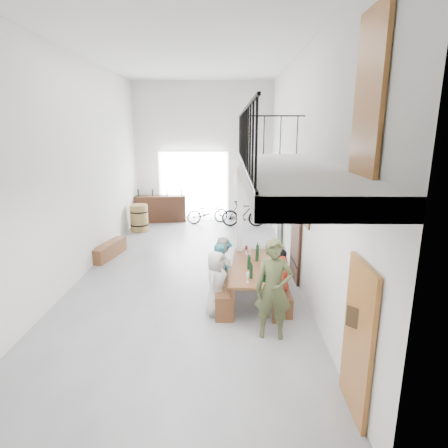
{
  "coord_description": "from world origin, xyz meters",
  "views": [
    {
      "loc": [
        1.02,
        -9.23,
        3.7
      ],
      "look_at": [
        0.92,
        -0.5,
        1.47
      ],
      "focal_mm": 30.0,
      "sensor_mm": 36.0,
      "label": 1
    }
  ],
  "objects_px": {
    "side_bench": "(109,250)",
    "serving_counter": "(161,209)",
    "tasting_table": "(254,269)",
    "host_standing": "(274,289)",
    "oak_barrel": "(139,218)",
    "bicycle_near": "(207,213)",
    "bench_inner": "(224,287)"
  },
  "relations": [
    {
      "from": "host_standing",
      "to": "bicycle_near",
      "type": "bearing_deg",
      "value": 107.79
    },
    {
      "from": "oak_barrel",
      "to": "serving_counter",
      "type": "distance_m",
      "value": 1.55
    },
    {
      "from": "tasting_table",
      "to": "side_bench",
      "type": "bearing_deg",
      "value": 150.0
    },
    {
      "from": "oak_barrel",
      "to": "host_standing",
      "type": "distance_m",
      "value": 8.35
    },
    {
      "from": "side_bench",
      "to": "serving_counter",
      "type": "distance_m",
      "value": 4.48
    },
    {
      "from": "tasting_table",
      "to": "host_standing",
      "type": "distance_m",
      "value": 1.57
    },
    {
      "from": "side_bench",
      "to": "serving_counter",
      "type": "bearing_deg",
      "value": 80.33
    },
    {
      "from": "side_bench",
      "to": "bicycle_near",
      "type": "xyz_separation_m",
      "value": [
        2.68,
        4.12,
        0.23
      ]
    },
    {
      "from": "bench_inner",
      "to": "side_bench",
      "type": "height_order",
      "value": "bench_inner"
    },
    {
      "from": "bench_inner",
      "to": "serving_counter",
      "type": "relative_size",
      "value": 1.12
    },
    {
      "from": "tasting_table",
      "to": "bicycle_near",
      "type": "relative_size",
      "value": 1.47
    },
    {
      "from": "serving_counter",
      "to": "host_standing",
      "type": "bearing_deg",
      "value": -75.67
    },
    {
      "from": "tasting_table",
      "to": "bicycle_near",
      "type": "bearing_deg",
      "value": 105.69
    },
    {
      "from": "tasting_table",
      "to": "side_bench",
      "type": "height_order",
      "value": "tasting_table"
    },
    {
      "from": "bench_inner",
      "to": "host_standing",
      "type": "height_order",
      "value": "host_standing"
    },
    {
      "from": "bench_inner",
      "to": "tasting_table",
      "type": "bearing_deg",
      "value": -5.08
    },
    {
      "from": "side_bench",
      "to": "oak_barrel",
      "type": "height_order",
      "value": "oak_barrel"
    },
    {
      "from": "tasting_table",
      "to": "serving_counter",
      "type": "distance_m",
      "value": 7.92
    },
    {
      "from": "side_bench",
      "to": "host_standing",
      "type": "height_order",
      "value": "host_standing"
    },
    {
      "from": "bench_inner",
      "to": "oak_barrel",
      "type": "bearing_deg",
      "value": 118.29
    },
    {
      "from": "oak_barrel",
      "to": "host_standing",
      "type": "bearing_deg",
      "value": -60.44
    },
    {
      "from": "host_standing",
      "to": "bicycle_near",
      "type": "relative_size",
      "value": 1.1
    },
    {
      "from": "bench_inner",
      "to": "serving_counter",
      "type": "height_order",
      "value": "serving_counter"
    },
    {
      "from": "tasting_table",
      "to": "side_bench",
      "type": "xyz_separation_m",
      "value": [
        -4.09,
        2.77,
        -0.49
      ]
    },
    {
      "from": "oak_barrel",
      "to": "serving_counter",
      "type": "xyz_separation_m",
      "value": [
        0.53,
        1.46,
        0.04
      ]
    },
    {
      "from": "side_bench",
      "to": "oak_barrel",
      "type": "bearing_deg",
      "value": 85.77
    },
    {
      "from": "tasting_table",
      "to": "oak_barrel",
      "type": "height_order",
      "value": "oak_barrel"
    },
    {
      "from": "tasting_table",
      "to": "oak_barrel",
      "type": "distance_m",
      "value": 6.91
    },
    {
      "from": "bicycle_near",
      "to": "side_bench",
      "type": "bearing_deg",
      "value": 128.74
    },
    {
      "from": "oak_barrel",
      "to": "bicycle_near",
      "type": "bearing_deg",
      "value": 25.47
    },
    {
      "from": "host_standing",
      "to": "bicycle_near",
      "type": "height_order",
      "value": "host_standing"
    },
    {
      "from": "side_bench",
      "to": "bicycle_near",
      "type": "bearing_deg",
      "value": 56.93
    }
  ]
}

